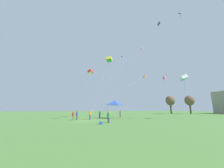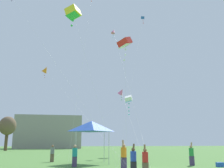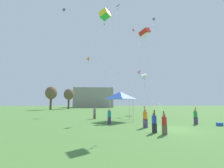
# 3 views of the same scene
# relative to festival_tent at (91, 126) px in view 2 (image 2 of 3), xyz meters

# --- Properties ---
(distant_building) EXTENTS (20.01, 12.58, 10.09)m
(distant_building) POSITION_rel_festival_tent_xyz_m (-7.91, 60.19, 1.59)
(distant_building) COLOR gray
(distant_building) RESTS_ON ground
(tree_far_right) EXTENTS (3.93, 3.93, 7.93)m
(tree_far_right) POSITION_rel_festival_tent_xyz_m (-16.26, 38.85, 2.18)
(tree_far_right) COLOR brown
(tree_far_right) RESTS_ON ground
(festival_tent) EXTENTS (3.28, 3.28, 3.96)m
(festival_tent) POSITION_rel_festival_tent_xyz_m (0.00, 0.00, 0.00)
(festival_tent) COLOR #B7B7BC
(festival_tent) RESTS_ON ground
(cooler_box) EXTENTS (0.56, 0.34, 0.35)m
(cooler_box) POSITION_rel_festival_tent_xyz_m (10.04, -5.02, -3.28)
(cooler_box) COLOR blue
(cooler_box) RESTS_ON ground
(person_blue_shirt) EXTENTS (0.38, 0.38, 1.85)m
(person_blue_shirt) POSITION_rel_festival_tent_xyz_m (1.95, -8.25, -2.55)
(person_blue_shirt) COLOR #282833
(person_blue_shirt) RESTS_ON ground
(person_grey_shirt) EXTENTS (0.40, 0.40, 1.68)m
(person_grey_shirt) POSITION_rel_festival_tent_xyz_m (-3.69, 2.55, -2.54)
(person_grey_shirt) COLOR brown
(person_grey_shirt) RESTS_ON ground
(person_green_shirt) EXTENTS (0.40, 0.40, 1.94)m
(person_green_shirt) POSITION_rel_festival_tent_xyz_m (8.38, -3.54, -2.51)
(person_green_shirt) COLOR #473860
(person_green_shirt) RESTS_ON ground
(person_teal_shirt) EXTENTS (0.41, 0.41, 1.73)m
(person_teal_shirt) POSITION_rel_festival_tent_xyz_m (-1.62, -3.19, -2.52)
(person_teal_shirt) COLOR #473860
(person_teal_shirt) RESTS_ON ground
(person_red_shirt) EXTENTS (0.37, 0.37, 1.82)m
(person_red_shirt) POSITION_rel_festival_tent_xyz_m (2.51, -8.96, -2.57)
(person_red_shirt) COLOR brown
(person_red_shirt) RESTS_ON ground
(person_orange_shirt) EXTENTS (0.43, 0.43, 2.11)m
(person_orange_shirt) POSITION_rel_festival_tent_xyz_m (1.88, -5.72, -2.43)
(person_orange_shirt) COLOR #473860
(person_orange_shirt) RESTS_ON ground
(kite_pink_diamond_0) EXTENTS (0.82, 14.90, 16.69)m
(kite_pink_diamond_0) POSITION_rel_festival_tent_xyz_m (3.23, 5.72, 12.78)
(kite_pink_diamond_0) COLOR silver
(kite_pink_diamond_0) RESTS_ON ground
(kite_pink_diamond_3) EXTENTS (2.85, 18.87, 9.62)m
(kite_pink_diamond_3) POSITION_rel_festival_tent_xyz_m (5.09, 9.71, 5.50)
(kite_pink_diamond_3) COLOR silver
(kite_pink_diamond_3) RESTS_ON ground
(kite_yellow_box_4) EXTENTS (4.44, 6.01, 15.49)m
(kite_yellow_box_4) POSITION_rel_festival_tent_xyz_m (-2.19, -0.86, 11.41)
(kite_yellow_box_4) COLOR silver
(kite_yellow_box_4) RESTS_ON ground
(kite_orange_diamond_5) EXTENTS (8.25, 20.26, 12.77)m
(kite_orange_diamond_5) POSITION_rel_festival_tent_xyz_m (-5.72, 11.23, 8.65)
(kite_orange_diamond_5) COLOR silver
(kite_orange_diamond_5) RESTS_ON ground
(kite_red_box_6) EXTENTS (1.34, 2.83, 10.31)m
(kite_red_box_6) POSITION_rel_festival_tent_xyz_m (2.00, -5.96, 6.31)
(kite_red_box_6) COLOR silver
(kite_red_box_6) RESTS_ON ground
(kite_white_box_7) EXTENTS (11.66, 10.94, 9.28)m
(kite_white_box_7) POSITION_rel_festival_tent_xyz_m (6.98, 13.13, 5.08)
(kite_white_box_7) COLOR silver
(kite_white_box_7) RESTS_ON ground
(kite_blue_delta_8) EXTENTS (8.36, 18.37, 22.21)m
(kite_blue_delta_8) POSITION_rel_festival_tent_xyz_m (9.13, 11.36, 18.02)
(kite_blue_delta_8) COLOR silver
(kite_blue_delta_8) RESTS_ON ground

